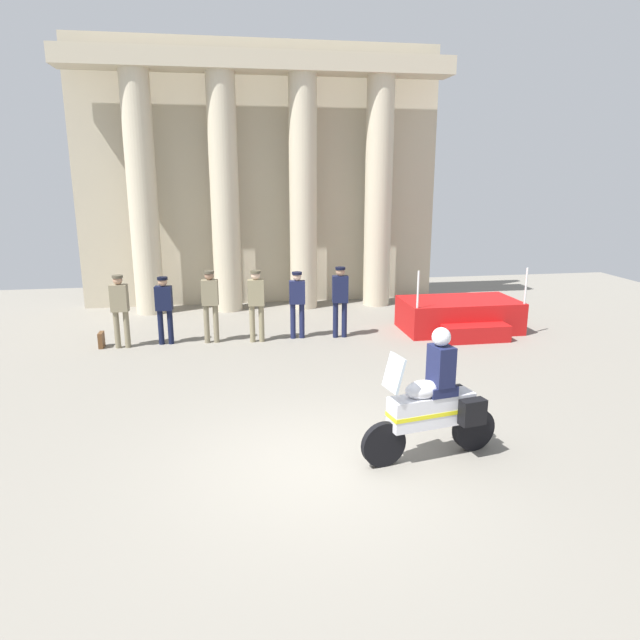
# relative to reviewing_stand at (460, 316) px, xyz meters

# --- Properties ---
(ground_plane) EXTENTS (28.00, 28.00, 0.00)m
(ground_plane) POSITION_rel_reviewing_stand_xyz_m (-4.62, -6.31, -0.39)
(ground_plane) COLOR gray
(colonnade_backdrop) EXTENTS (10.80, 1.65, 7.67)m
(colonnade_backdrop) POSITION_rel_reviewing_stand_xyz_m (-4.69, 3.92, 3.60)
(colonnade_backdrop) COLOR #B6AB91
(colonnade_backdrop) RESTS_ON ground_plane
(reviewing_stand) EXTENTS (2.92, 2.12, 1.70)m
(reviewing_stand) POSITION_rel_reviewing_stand_xyz_m (0.00, 0.00, 0.00)
(reviewing_stand) COLOR #B71414
(reviewing_stand) RESTS_ON ground_plane
(officer_in_row_0) EXTENTS (0.40, 0.26, 1.70)m
(officer_in_row_0) POSITION_rel_reviewing_stand_xyz_m (-8.29, -0.12, 0.62)
(officer_in_row_0) COLOR #7A7056
(officer_in_row_0) RESTS_ON ground_plane
(officer_in_row_1) EXTENTS (0.40, 0.26, 1.61)m
(officer_in_row_1) POSITION_rel_reviewing_stand_xyz_m (-7.33, 0.02, 0.56)
(officer_in_row_1) COLOR black
(officer_in_row_1) RESTS_ON ground_plane
(officer_in_row_2) EXTENTS (0.40, 0.26, 1.73)m
(officer_in_row_2) POSITION_rel_reviewing_stand_xyz_m (-6.26, -0.02, 0.64)
(officer_in_row_2) COLOR #7A7056
(officer_in_row_2) RESTS_ON ground_plane
(officer_in_row_3) EXTENTS (0.40, 0.26, 1.73)m
(officer_in_row_3) POSITION_rel_reviewing_stand_xyz_m (-5.19, -0.13, 0.63)
(officer_in_row_3) COLOR #847A5B
(officer_in_row_3) RESTS_ON ground_plane
(officer_in_row_4) EXTENTS (0.40, 0.26, 1.64)m
(officer_in_row_4) POSITION_rel_reviewing_stand_xyz_m (-4.19, 0.02, 0.58)
(officer_in_row_4) COLOR #191E42
(officer_in_row_4) RESTS_ON ground_plane
(officer_in_row_5) EXTENTS (0.40, 0.26, 1.75)m
(officer_in_row_5) POSITION_rel_reviewing_stand_xyz_m (-3.15, -0.07, 0.64)
(officer_in_row_5) COLOR #141938
(officer_in_row_5) RESTS_ON ground_plane
(motorcycle_with_rider) EXTENTS (2.08, 0.79, 1.90)m
(motorcycle_with_rider) POSITION_rel_reviewing_stand_xyz_m (-3.06, -6.36, 0.41)
(motorcycle_with_rider) COLOR black
(motorcycle_with_rider) RESTS_ON ground_plane
(briefcase_on_ground) EXTENTS (0.10, 0.32, 0.36)m
(briefcase_on_ground) POSITION_rel_reviewing_stand_xyz_m (-8.79, -0.01, -0.21)
(briefcase_on_ground) COLOR brown
(briefcase_on_ground) RESTS_ON ground_plane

